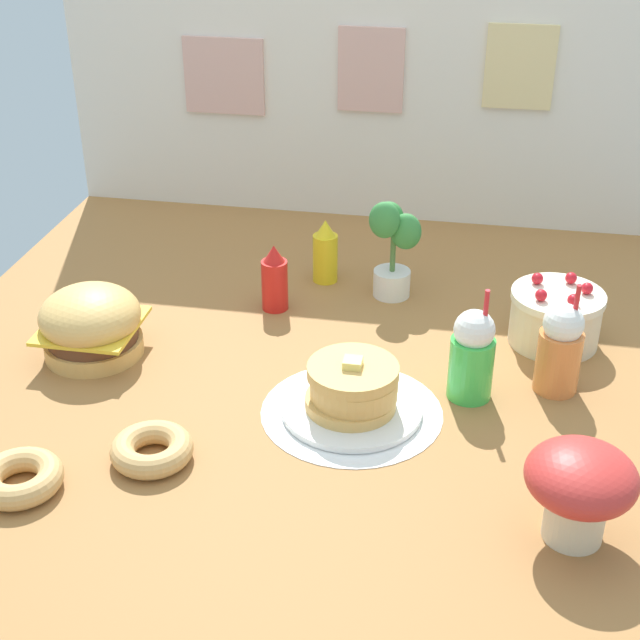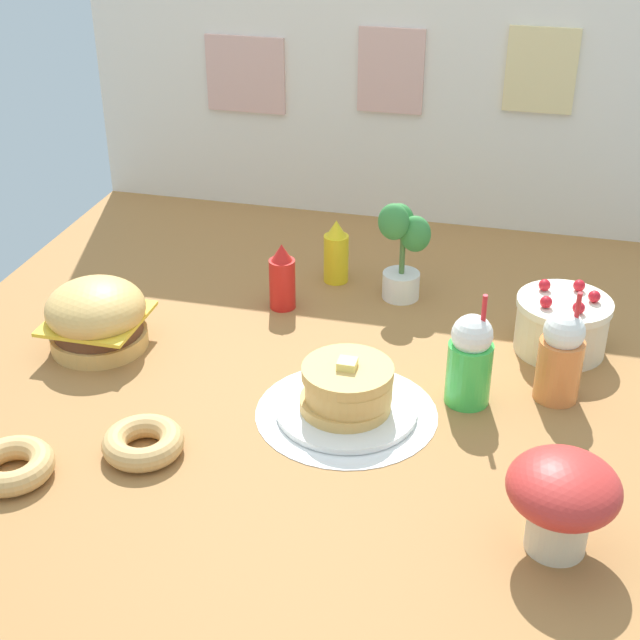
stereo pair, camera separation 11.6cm
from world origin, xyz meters
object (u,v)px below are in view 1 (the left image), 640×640
object	(u,v)px
cream_soda_cup	(472,355)
donut_pink_glaze	(20,477)
burger	(91,324)
mushroom_stool	(580,485)
pancake_stack	(353,392)
ketchup_bottle	(275,280)
potted_plant	(393,245)
donut_chocolate	(152,449)
layer_cake	(555,317)
mustard_bottle	(325,253)
orange_float_cup	(560,348)

from	to	relation	value
cream_soda_cup	donut_pink_glaze	bearing A→B (deg)	-150.00
burger	donut_pink_glaze	distance (m)	0.50
burger	mushroom_stool	world-z (taller)	mushroom_stool
pancake_stack	mushroom_stool	distance (m)	0.54
ketchup_bottle	mushroom_stool	distance (m)	1.03
donut_pink_glaze	ketchup_bottle	bearing A→B (deg)	68.35
ketchup_bottle	potted_plant	distance (m)	0.32
donut_chocolate	potted_plant	size ratio (longest dim) A/B	0.61
donut_chocolate	mushroom_stool	size ratio (longest dim) A/B	0.85
donut_chocolate	mushroom_stool	bearing A→B (deg)	-5.16
layer_cake	ketchup_bottle	xyz separation A→B (m)	(-0.70, 0.04, 0.01)
mustard_bottle	layer_cake	bearing A→B (deg)	-20.63
burger	layer_cake	bearing A→B (deg)	13.32
mustard_bottle	orange_float_cup	distance (m)	0.74
layer_cake	cream_soda_cup	size ratio (longest dim) A/B	0.83
ketchup_bottle	potted_plant	xyz separation A→B (m)	(0.29, 0.13, 0.06)
orange_float_cup	potted_plant	xyz separation A→B (m)	(-0.41, 0.38, 0.04)
mustard_bottle	donut_chocolate	size ratio (longest dim) A/B	1.08
orange_float_cup	donut_pink_glaze	size ratio (longest dim) A/B	1.61
burger	potted_plant	distance (m)	0.79
mushroom_stool	layer_cake	bearing A→B (deg)	90.87
pancake_stack	potted_plant	world-z (taller)	potted_plant
orange_float_cup	potted_plant	world-z (taller)	potted_plant
ketchup_bottle	cream_soda_cup	size ratio (longest dim) A/B	0.67
ketchup_bottle	orange_float_cup	distance (m)	0.75
mustard_bottle	donut_chocolate	world-z (taller)	mustard_bottle
ketchup_bottle	donut_chocolate	bearing A→B (deg)	-98.45
cream_soda_cup	ketchup_bottle	bearing A→B (deg)	148.20
pancake_stack	mushroom_stool	xyz separation A→B (m)	(0.44, -0.31, 0.06)
orange_float_cup	donut_pink_glaze	bearing A→B (deg)	-151.98
ketchup_bottle	donut_pink_glaze	distance (m)	0.86
layer_cake	donut_pink_glaze	size ratio (longest dim) A/B	1.34
ketchup_bottle	donut_chocolate	world-z (taller)	ketchup_bottle
donut_chocolate	donut_pink_glaze	bearing A→B (deg)	-148.79
orange_float_cup	donut_chocolate	world-z (taller)	orange_float_cup
ketchup_bottle	donut_chocolate	xyz separation A→B (m)	(-0.10, -0.66, -0.06)
cream_soda_cup	potted_plant	size ratio (longest dim) A/B	0.98
cream_soda_cup	donut_pink_glaze	world-z (taller)	cream_soda_cup
pancake_stack	donut_chocolate	distance (m)	0.44
burger	orange_float_cup	bearing A→B (deg)	2.39
burger	pancake_stack	world-z (taller)	burger
pancake_stack	mustard_bottle	distance (m)	0.64
cream_soda_cup	mushroom_stool	distance (m)	0.47
pancake_stack	donut_pink_glaze	bearing A→B (deg)	-148.06
pancake_stack	cream_soda_cup	size ratio (longest dim) A/B	1.13
burger	orange_float_cup	distance (m)	1.07
ketchup_bottle	mushroom_stool	world-z (taller)	mushroom_stool
ketchup_bottle	donut_pink_glaze	xyz separation A→B (m)	(-0.32, -0.80, -0.06)
pancake_stack	potted_plant	bearing A→B (deg)	88.23
mustard_bottle	cream_soda_cup	xyz separation A→B (m)	(0.41, -0.50, 0.02)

